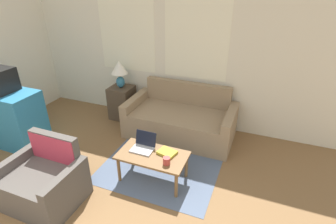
{
  "coord_description": "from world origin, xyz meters",
  "views": [
    {
      "loc": [
        1.76,
        -0.31,
        2.5
      ],
      "look_at": [
        0.52,
        2.82,
        0.75
      ],
      "focal_mm": 28.0,
      "sensor_mm": 36.0,
      "label": 1
    }
  ],
  "objects_px": {
    "couch": "(181,120)",
    "table_lamp": "(119,70)",
    "cup_navy": "(167,161)",
    "book_red": "(167,152)",
    "coffee_table": "(153,158)",
    "laptop": "(144,145)",
    "armchair": "(46,182)"
  },
  "relations": [
    {
      "from": "laptop",
      "to": "cup_navy",
      "type": "height_order",
      "value": "laptop"
    },
    {
      "from": "couch",
      "to": "coffee_table",
      "type": "relative_size",
      "value": 1.98
    },
    {
      "from": "armchair",
      "to": "coffee_table",
      "type": "xyz_separation_m",
      "value": [
        1.07,
        0.81,
        0.09
      ]
    },
    {
      "from": "couch",
      "to": "table_lamp",
      "type": "distance_m",
      "value": 1.46
    },
    {
      "from": "laptop",
      "to": "book_red",
      "type": "height_order",
      "value": "laptop"
    },
    {
      "from": "laptop",
      "to": "book_red",
      "type": "distance_m",
      "value": 0.34
    },
    {
      "from": "cup_navy",
      "to": "book_red",
      "type": "bearing_deg",
      "value": 110.18
    },
    {
      "from": "book_red",
      "to": "armchair",
      "type": "bearing_deg",
      "value": -144.16
    },
    {
      "from": "armchair",
      "to": "laptop",
      "type": "xyz_separation_m",
      "value": [
        0.91,
        0.89,
        0.2
      ]
    },
    {
      "from": "armchair",
      "to": "laptop",
      "type": "height_order",
      "value": "armchair"
    },
    {
      "from": "couch",
      "to": "armchair",
      "type": "height_order",
      "value": "couch"
    },
    {
      "from": "coffee_table",
      "to": "table_lamp",
      "type": "bearing_deg",
      "value": 132.46
    },
    {
      "from": "table_lamp",
      "to": "cup_navy",
      "type": "height_order",
      "value": "table_lamp"
    },
    {
      "from": "table_lamp",
      "to": "book_red",
      "type": "bearing_deg",
      "value": -42.17
    },
    {
      "from": "couch",
      "to": "laptop",
      "type": "xyz_separation_m",
      "value": [
        -0.14,
        -1.18,
        0.19
      ]
    },
    {
      "from": "armchair",
      "to": "couch",
      "type": "bearing_deg",
      "value": 63.3
    },
    {
      "from": "couch",
      "to": "cup_navy",
      "type": "relative_size",
      "value": 18.8
    },
    {
      "from": "armchair",
      "to": "book_red",
      "type": "height_order",
      "value": "armchair"
    },
    {
      "from": "armchair",
      "to": "table_lamp",
      "type": "height_order",
      "value": "table_lamp"
    },
    {
      "from": "table_lamp",
      "to": "coffee_table",
      "type": "height_order",
      "value": "table_lamp"
    },
    {
      "from": "couch",
      "to": "table_lamp",
      "type": "height_order",
      "value": "table_lamp"
    },
    {
      "from": "cup_navy",
      "to": "book_red",
      "type": "xyz_separation_m",
      "value": [
        -0.07,
        0.2,
        -0.03
      ]
    },
    {
      "from": "couch",
      "to": "coffee_table",
      "type": "xyz_separation_m",
      "value": [
        0.03,
        -1.26,
        0.09
      ]
    },
    {
      "from": "table_lamp",
      "to": "coffee_table",
      "type": "xyz_separation_m",
      "value": [
        1.3,
        -1.43,
        -0.61
      ]
    },
    {
      "from": "couch",
      "to": "table_lamp",
      "type": "xyz_separation_m",
      "value": [
        -1.27,
        0.17,
        0.7
      ]
    },
    {
      "from": "table_lamp",
      "to": "book_red",
      "type": "relative_size",
      "value": 1.9
    },
    {
      "from": "coffee_table",
      "to": "laptop",
      "type": "relative_size",
      "value": 3.11
    },
    {
      "from": "couch",
      "to": "cup_navy",
      "type": "distance_m",
      "value": 1.41
    },
    {
      "from": "coffee_table",
      "to": "cup_navy",
      "type": "height_order",
      "value": "cup_navy"
    },
    {
      "from": "coffee_table",
      "to": "laptop",
      "type": "bearing_deg",
      "value": 155.27
    },
    {
      "from": "armchair",
      "to": "book_red",
      "type": "relative_size",
      "value": 3.29
    },
    {
      "from": "armchair",
      "to": "book_red",
      "type": "bearing_deg",
      "value": 35.84
    }
  ]
}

